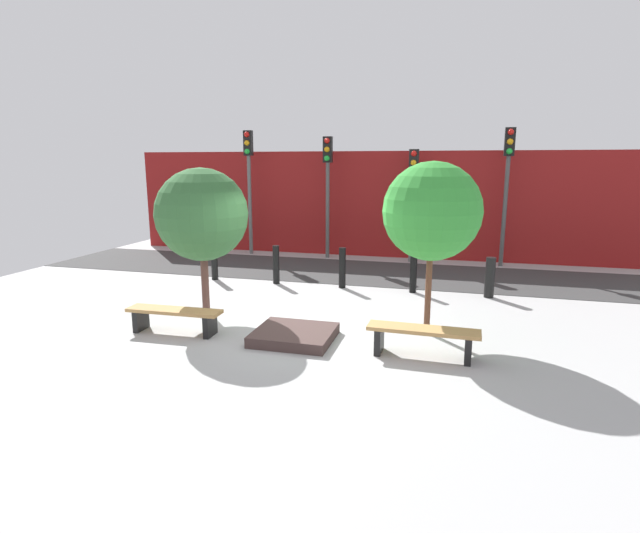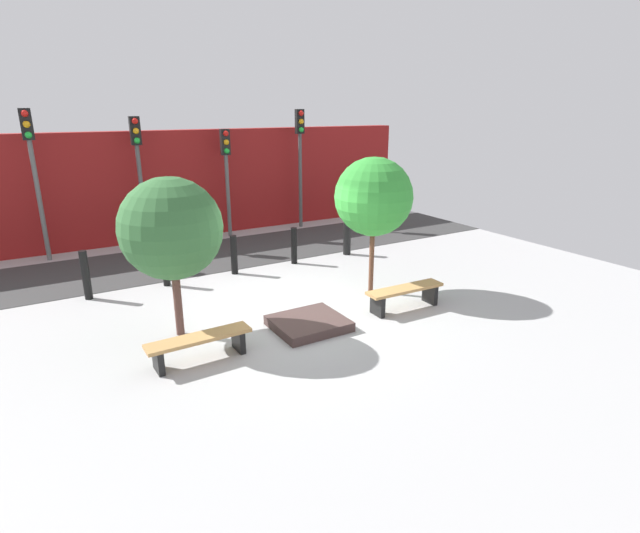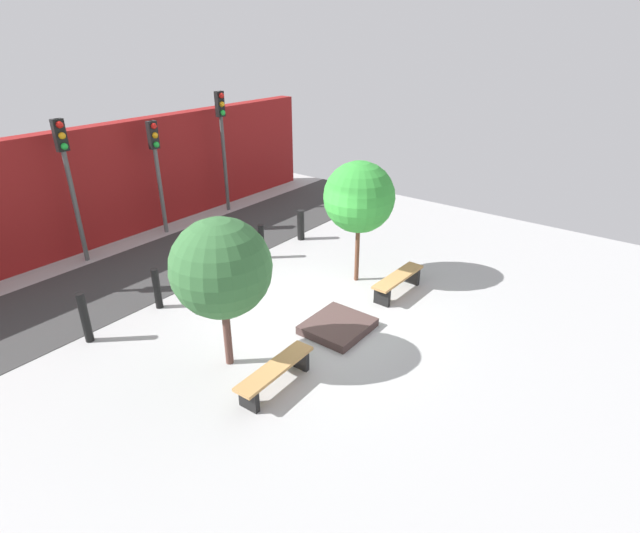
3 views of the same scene
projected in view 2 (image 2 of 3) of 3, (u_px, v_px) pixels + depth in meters
name	position (u px, v px, depth m)	size (l,w,h in m)	color
ground_plane	(292.00, 316.00, 9.98)	(18.00, 18.00, 0.00)	#A8A8A8
road_strip	(211.00, 256.00, 14.01)	(18.00, 3.16, 0.01)	#363636
building_facade	(179.00, 184.00, 15.71)	(16.20, 0.50, 3.32)	maroon
bench_left	(199.00, 343.00, 8.13)	(1.73, 0.43, 0.44)	black
bench_right	(405.00, 294.00, 10.23)	(1.73, 0.44, 0.47)	black
planter_bed	(309.00, 323.00, 9.41)	(1.32, 1.20, 0.18)	#463331
tree_behind_left_bench	(171.00, 229.00, 8.58)	(1.79, 1.79, 2.89)	brown
tree_behind_right_bench	(374.00, 197.00, 10.63)	(1.68, 1.68, 3.00)	brown
bollard_far_left	(86.00, 275.00, 10.70)	(0.17, 0.17, 1.09)	black
bollard_left	(165.00, 266.00, 11.55)	(0.16, 0.16, 0.96)	black
bollard_center	(234.00, 255.00, 12.37)	(0.17, 0.17, 0.98)	black
bollard_right	(294.00, 246.00, 13.19)	(0.16, 0.16, 0.98)	black
bollard_far_right	(347.00, 239.00, 14.02)	(0.21, 0.21, 0.91)	black
traffic_light_west	(32.00, 159.00, 12.80)	(0.28, 0.27, 3.96)	#5D5D5D
traffic_light_mid_west	(138.00, 159.00, 14.11)	(0.28, 0.27, 3.75)	#4E4E4E
traffic_light_mid_east	(226.00, 163.00, 15.46)	(0.28, 0.27, 3.35)	#575757
traffic_light_east	(300.00, 148.00, 16.62)	(0.28, 0.27, 3.92)	#474747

